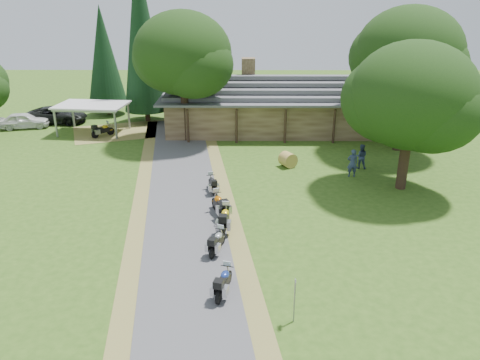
{
  "coord_description": "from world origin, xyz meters",
  "views": [
    {
      "loc": [
        2.47,
        -17.75,
        11.43
      ],
      "look_at": [
        2.35,
        7.04,
        1.6
      ],
      "focal_mm": 35.0,
      "sensor_mm": 36.0,
      "label": 1
    }
  ],
  "objects_px": {
    "motorcycle_row_d": "(220,204)",
    "car_white_sedan": "(24,118)",
    "hay_bale": "(288,160)",
    "carport": "(93,118)",
    "motorcycle_row_b": "(217,240)",
    "motorcycle_row_c": "(225,218)",
    "motorcycle_row_e": "(212,183)",
    "car_dark_suv": "(56,111)",
    "lodge": "(281,102)",
    "motorcycle_row_a": "(224,281)",
    "motorcycle_carport_a": "(103,129)"
  },
  "relations": [
    {
      "from": "car_white_sedan",
      "to": "motorcycle_row_d",
      "type": "distance_m",
      "value": 26.11
    },
    {
      "from": "motorcycle_row_d",
      "to": "motorcycle_row_e",
      "type": "height_order",
      "value": "motorcycle_row_d"
    },
    {
      "from": "motorcycle_row_a",
      "to": "car_white_sedan",
      "type": "bearing_deg",
      "value": 51.49
    },
    {
      "from": "motorcycle_row_a",
      "to": "hay_bale",
      "type": "distance_m",
      "value": 15.8
    },
    {
      "from": "motorcycle_row_a",
      "to": "motorcycle_row_b",
      "type": "height_order",
      "value": "motorcycle_row_a"
    },
    {
      "from": "hay_bale",
      "to": "motorcycle_row_a",
      "type": "bearing_deg",
      "value": -104.65
    },
    {
      "from": "car_white_sedan",
      "to": "motorcycle_row_c",
      "type": "relative_size",
      "value": 2.78
    },
    {
      "from": "motorcycle_row_b",
      "to": "motorcycle_row_e",
      "type": "bearing_deg",
      "value": 22.78
    },
    {
      "from": "motorcycle_row_e",
      "to": "hay_bale",
      "type": "distance_m",
      "value": 6.89
    },
    {
      "from": "motorcycle_row_c",
      "to": "motorcycle_row_b",
      "type": "bearing_deg",
      "value": 177.38
    },
    {
      "from": "carport",
      "to": "car_white_sedan",
      "type": "bearing_deg",
      "value": 174.37
    },
    {
      "from": "carport",
      "to": "motorcycle_carport_a",
      "type": "relative_size",
      "value": 3.13
    },
    {
      "from": "carport",
      "to": "motorcycle_row_a",
      "type": "distance_m",
      "value": 27.14
    },
    {
      "from": "car_dark_suv",
      "to": "motorcycle_row_d",
      "type": "height_order",
      "value": "car_dark_suv"
    },
    {
      "from": "car_white_sedan",
      "to": "car_dark_suv",
      "type": "bearing_deg",
      "value": -63.25
    },
    {
      "from": "car_white_sedan",
      "to": "motorcycle_carport_a",
      "type": "relative_size",
      "value": 2.92
    },
    {
      "from": "lodge",
      "to": "car_dark_suv",
      "type": "bearing_deg",
      "value": 174.96
    },
    {
      "from": "motorcycle_row_d",
      "to": "motorcycle_carport_a",
      "type": "bearing_deg",
      "value": 12.2
    },
    {
      "from": "motorcycle_row_c",
      "to": "motorcycle_row_d",
      "type": "xyz_separation_m",
      "value": [
        -0.35,
        1.75,
        0.01
      ]
    },
    {
      "from": "carport",
      "to": "motorcycle_row_d",
      "type": "relative_size",
      "value": 2.96
    },
    {
      "from": "motorcycle_carport_a",
      "to": "lodge",
      "type": "bearing_deg",
      "value": -35.48
    },
    {
      "from": "motorcycle_row_a",
      "to": "motorcycle_carport_a",
      "type": "height_order",
      "value": "motorcycle_carport_a"
    },
    {
      "from": "lodge",
      "to": "car_white_sedan",
      "type": "height_order",
      "value": "lodge"
    },
    {
      "from": "car_white_sedan",
      "to": "motorcycle_row_e",
      "type": "height_order",
      "value": "car_white_sedan"
    },
    {
      "from": "car_dark_suv",
      "to": "motorcycle_row_a",
      "type": "bearing_deg",
      "value": -146.37
    },
    {
      "from": "lodge",
      "to": "car_dark_suv",
      "type": "distance_m",
      "value": 21.4
    },
    {
      "from": "motorcycle_row_b",
      "to": "motorcycle_row_c",
      "type": "height_order",
      "value": "motorcycle_row_c"
    },
    {
      "from": "lodge",
      "to": "motorcycle_carport_a",
      "type": "distance_m",
      "value": 15.94
    },
    {
      "from": "carport",
      "to": "hay_bale",
      "type": "xyz_separation_m",
      "value": [
        16.44,
        -8.82,
        -0.75
      ]
    },
    {
      "from": "motorcycle_row_a",
      "to": "motorcycle_row_e",
      "type": "height_order",
      "value": "motorcycle_row_a"
    },
    {
      "from": "carport",
      "to": "lodge",
      "type": "bearing_deg",
      "value": 11.15
    },
    {
      "from": "motorcycle_row_e",
      "to": "car_white_sedan",
      "type": "bearing_deg",
      "value": 37.03
    },
    {
      "from": "hay_bale",
      "to": "carport",
      "type": "bearing_deg",
      "value": 151.77
    },
    {
      "from": "motorcycle_row_d",
      "to": "carport",
      "type": "bearing_deg",
      "value": 12.75
    },
    {
      "from": "carport",
      "to": "motorcycle_row_e",
      "type": "distance_m",
      "value": 17.58
    },
    {
      "from": "hay_bale",
      "to": "motorcycle_row_d",
      "type": "bearing_deg",
      "value": -119.63
    },
    {
      "from": "motorcycle_row_a",
      "to": "motorcycle_carport_a",
      "type": "distance_m",
      "value": 25.51
    },
    {
      "from": "car_dark_suv",
      "to": "motorcycle_row_e",
      "type": "height_order",
      "value": "car_dark_suv"
    },
    {
      "from": "carport",
      "to": "motorcycle_carport_a",
      "type": "bearing_deg",
      "value": -42.18
    },
    {
      "from": "motorcycle_row_a",
      "to": "motorcycle_row_c",
      "type": "distance_m",
      "value": 5.63
    },
    {
      "from": "lodge",
      "to": "motorcycle_row_c",
      "type": "xyz_separation_m",
      "value": [
        -4.43,
        -19.96,
        -1.77
      ]
    },
    {
      "from": "car_white_sedan",
      "to": "motorcycle_row_a",
      "type": "height_order",
      "value": "car_white_sedan"
    },
    {
      "from": "car_dark_suv",
      "to": "motorcycle_row_d",
      "type": "relative_size",
      "value": 3.06
    },
    {
      "from": "motorcycle_row_d",
      "to": "car_white_sedan",
      "type": "bearing_deg",
      "value": 23.2
    },
    {
      "from": "motorcycle_row_c",
      "to": "motorcycle_row_e",
      "type": "bearing_deg",
      "value": 15.35
    },
    {
      "from": "motorcycle_row_a",
      "to": "motorcycle_carport_a",
      "type": "bearing_deg",
      "value": 40.8
    },
    {
      "from": "motorcycle_row_c",
      "to": "motorcycle_carport_a",
      "type": "bearing_deg",
      "value": 37.47
    },
    {
      "from": "carport",
      "to": "motorcycle_row_b",
      "type": "height_order",
      "value": "carport"
    },
    {
      "from": "car_dark_suv",
      "to": "motorcycle_row_b",
      "type": "relative_size",
      "value": 3.6
    },
    {
      "from": "carport",
      "to": "hay_bale",
      "type": "relative_size",
      "value": 5.61
    }
  ]
}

